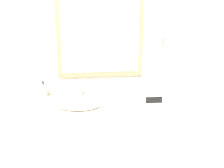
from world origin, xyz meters
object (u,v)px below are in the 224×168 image
at_px(soap_bottle, 44,91).
at_px(appliance_box, 152,97).
at_px(sink_basin, 80,103).
at_px(picture_frame, 203,97).

relative_size(soap_bottle, appliance_box, 0.84).
xyz_separation_m(sink_basin, soap_bottle, (-0.37, 0.23, 0.06)).
relative_size(sink_basin, soap_bottle, 2.30).
distance_m(sink_basin, soap_bottle, 0.44).
bearing_deg(picture_frame, sink_basin, 175.46).
bearing_deg(sink_basin, picture_frame, -4.54).
bearing_deg(soap_bottle, appliance_box, -12.12).
distance_m(appliance_box, picture_frame, 0.51).
xyz_separation_m(sink_basin, appliance_box, (0.74, -0.01, 0.03)).
bearing_deg(soap_bottle, sink_basin, -31.17).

